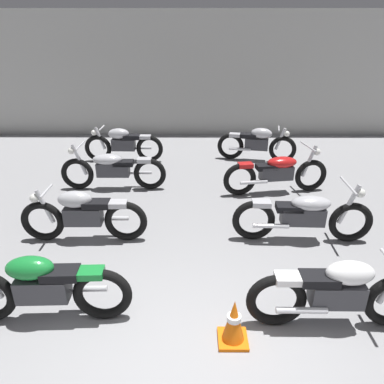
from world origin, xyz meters
The scene contains 10 objects.
back_wall centered at (0.00, 9.09, 1.80)m, with size 13.32×0.24×3.60m, color #B2B2AD.
motorcycle_left_row_0 centered at (-1.66, 0.91, 0.46)m, with size 1.97×0.48×0.88m.
motorcycle_left_row_1 centered at (-1.69, 2.64, 0.46)m, with size 1.97×0.48×0.88m.
motorcycle_left_row_2 centered at (-1.64, 4.67, 0.45)m, with size 2.17×0.68×0.97m.
motorcycle_left_row_3 centered at (-1.74, 6.42, 0.46)m, with size 1.97×0.48×0.88m.
motorcycle_right_row_0 centered at (1.60, 0.83, 0.46)m, with size 1.97×0.48×0.88m.
motorcycle_right_row_1 centered at (1.73, 2.65, 0.45)m, with size 2.17×0.68×0.97m.
motorcycle_right_row_2 centered at (1.70, 4.49, 0.45)m, with size 2.16×0.72×0.97m.
motorcycle_right_row_3 centered at (1.61, 6.49, 0.46)m, with size 1.95×0.59×0.88m.
traffic_cone centered at (0.45, 0.59, 0.26)m, with size 0.32×0.32×0.54m.
Camera 1 is at (0.03, -2.36, 3.09)m, focal length 34.14 mm.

